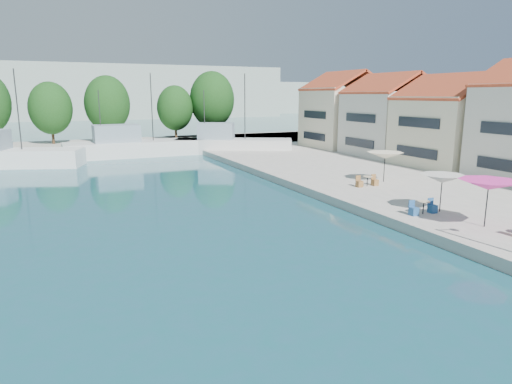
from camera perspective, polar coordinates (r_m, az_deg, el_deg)
name	(u,v)px	position (r m, az deg, el deg)	size (l,w,h in m)	color
quay_right	(459,175)	(44.31, 24.06, 1.97)	(32.00, 92.00, 0.60)	#ACA69B
quay_far	(76,147)	(66.51, -21.61, 5.22)	(90.00, 16.00, 0.60)	#ACA69B
hill_east	(189,98)	(186.13, -8.34, 11.57)	(140.00, 40.00, 12.00)	#9BA99C
building_04	(454,119)	(47.31, 23.50, 8.36)	(9.00, 8.80, 9.20)	#F0E5C0
building_05	(390,113)	(53.81, 16.42, 9.45)	(8.40, 8.80, 9.70)	silver
building_06	(344,109)	(60.96, 10.90, 10.20)	(9.00, 8.80, 10.20)	#F4E5C3
trawler_02	(4,157)	(53.34, -28.97, 3.89)	(14.98, 8.32, 10.20)	white
trawler_03	(136,147)	(57.03, -14.82, 5.44)	(17.30, 4.80, 10.20)	silver
trawler_04	(231,145)	(57.92, -3.20, 5.92)	(14.67, 9.96, 10.20)	silver
tree_05	(51,108)	(68.94, -24.30, 9.53)	(5.69, 5.69, 8.42)	#3F2B19
tree_06	(107,104)	(69.47, -18.09, 10.45)	(6.33, 6.33, 9.36)	#3F2B19
tree_07	(175,108)	(71.75, -10.09, 10.29)	(5.45, 5.45, 8.07)	#3F2B19
tree_08	(212,100)	(72.78, -5.51, 11.43)	(6.92, 6.92, 10.25)	#3F2B19
umbrella_pink	(489,185)	(25.89, 27.08, 0.79)	(2.99, 2.99, 2.45)	black
umbrella_white	(442,179)	(28.28, 22.26, 1.55)	(2.51, 2.51, 2.20)	black
umbrella_cream	(385,155)	(36.74, 15.83, 4.43)	(2.82, 2.82, 2.32)	black
cafe_table_02	(423,209)	(27.65, 20.17, -2.02)	(1.82, 0.70, 0.76)	black
cafe_table_03	(367,183)	(34.80, 13.73, 1.16)	(1.82, 0.70, 0.76)	black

